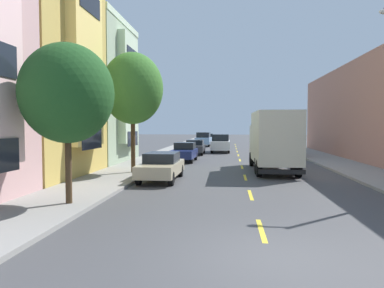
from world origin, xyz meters
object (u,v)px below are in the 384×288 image
object	(u,v)px
parked_pickup_teal	(277,144)
parked_hatchback_forest	(209,138)
parked_hatchback_navy	(184,152)
parked_suv_sky	(204,139)
parked_suv_orange	(287,146)
delivery_box_truck	(273,139)
street_tree_second	(133,89)
parked_sedan_charcoal	(195,147)
parked_sedan_champagne	(161,166)
moving_white_sedan	(221,143)
street_tree_nearest	(67,94)

from	to	relation	value
parked_pickup_teal	parked_hatchback_forest	bearing A→B (deg)	112.30
parked_hatchback_navy	parked_suv_sky	world-z (taller)	parked_suv_sky
parked_suv_orange	parked_hatchback_navy	bearing A→B (deg)	-150.44
delivery_box_truck	parked_hatchback_forest	xyz separation A→B (m)	(-6.11, 37.93, -1.27)
parked_hatchback_navy	parked_suv_orange	xyz separation A→B (m)	(8.72, 4.95, 0.23)
street_tree_second	parked_sedan_charcoal	world-z (taller)	street_tree_second
parked_suv_orange	parked_sedan_champagne	distance (m)	17.21
parked_hatchback_navy	parked_sedan_champagne	size ratio (longest dim) A/B	0.90
parked_sedan_charcoal	moving_white_sedan	size ratio (longest dim) A/B	0.94
delivery_box_truck	parked_suv_sky	distance (m)	28.04
parked_suv_orange	parked_pickup_teal	bearing A→B (deg)	90.70
delivery_box_truck	parked_sedan_charcoal	xyz separation A→B (m)	(-6.05, 13.02, -1.28)
parked_pickup_teal	parked_sedan_charcoal	distance (m)	9.42
parked_hatchback_navy	parked_suv_orange	size ratio (longest dim) A/B	0.84
street_tree_nearest	delivery_box_truck	size ratio (longest dim) A/B	0.72
delivery_box_truck	parked_hatchback_forest	distance (m)	38.44
parked_hatchback_forest	parked_sedan_champagne	size ratio (longest dim) A/B	0.90
delivery_box_truck	parked_suv_sky	bearing A→B (deg)	102.84
street_tree_second	parked_suv_sky	bearing A→B (deg)	86.16
street_tree_second	parked_hatchback_forest	bearing A→B (deg)	87.01
delivery_box_truck	moving_white_sedan	distance (m)	16.59
parked_sedan_champagne	moving_white_sedan	world-z (taller)	moving_white_sedan
parked_suv_sky	parked_pickup_teal	distance (m)	13.37
street_tree_second	parked_sedan_champagne	distance (m)	5.09
parked_pickup_teal	parked_sedan_charcoal	xyz separation A→B (m)	(-8.47, -4.11, -0.08)
street_tree_second	parked_sedan_champagne	world-z (taller)	street_tree_second
moving_white_sedan	delivery_box_truck	bearing A→B (deg)	-77.43
parked_pickup_teal	moving_white_sedan	distance (m)	6.11
street_tree_second	delivery_box_truck	distance (m)	8.97
parked_sedan_charcoal	parked_sedan_champagne	bearing A→B (deg)	-90.39
parked_hatchback_navy	parked_sedan_charcoal	xyz separation A→B (m)	(0.17, 7.24, -0.01)
parked_suv_sky	parked_sedan_champagne	size ratio (longest dim) A/B	1.07
parked_hatchback_forest	parked_sedan_charcoal	distance (m)	24.91
parked_suv_orange	parked_sedan_champagne	xyz separation A→B (m)	(-8.67, -14.86, -0.24)
parked_suv_orange	moving_white_sedan	xyz separation A→B (m)	(-6.10, 5.44, 0.00)
street_tree_nearest	parked_hatchback_forest	size ratio (longest dim) A/B	1.36
parked_suv_sky	parked_sedan_champagne	distance (m)	31.46
delivery_box_truck	parked_hatchback_navy	xyz separation A→B (m)	(-6.22, 5.78, -1.27)
parked_suv_orange	delivery_box_truck	bearing A→B (deg)	-103.13
street_tree_second	parked_suv_sky	world-z (taller)	street_tree_second
parked_hatchback_navy	parked_pickup_teal	bearing A→B (deg)	52.73
parked_suv_sky	parked_pickup_teal	bearing A→B (deg)	-49.68
street_tree_nearest	parked_hatchback_forest	xyz separation A→B (m)	(2.09, 48.47, -3.17)
delivery_box_truck	moving_white_sedan	bearing A→B (deg)	102.57
parked_suv_sky	parked_suv_orange	bearing A→B (deg)	-62.27
parked_hatchback_navy	parked_hatchback_forest	world-z (taller)	same
street_tree_nearest	moving_white_sedan	size ratio (longest dim) A/B	1.15
parked_hatchback_navy	parked_hatchback_forest	xyz separation A→B (m)	(0.11, 32.16, 0.00)
parked_suv_orange	parked_sedan_champagne	size ratio (longest dim) A/B	1.06
parked_sedan_champagne	parked_hatchback_navy	bearing A→B (deg)	90.30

